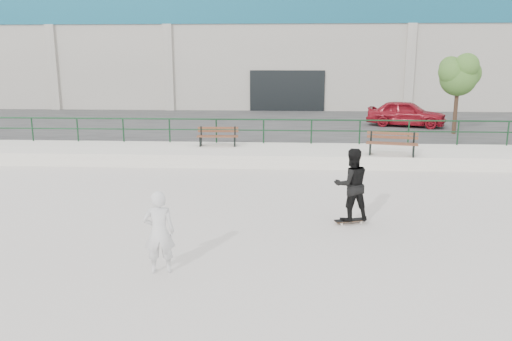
# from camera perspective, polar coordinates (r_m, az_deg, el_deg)

# --- Properties ---
(ground) EXTENTS (120.00, 120.00, 0.00)m
(ground) POSITION_cam_1_polar(r_m,az_deg,el_deg) (10.75, 3.69, -9.28)
(ground) COLOR beige
(ground) RESTS_ON ground
(ledge) EXTENTS (30.00, 3.00, 0.50)m
(ledge) POSITION_cam_1_polar(r_m,az_deg,el_deg) (19.83, 3.59, 1.77)
(ledge) COLOR silver
(ledge) RESTS_ON ground
(parking_strip) EXTENTS (60.00, 14.00, 0.50)m
(parking_strip) POSITION_cam_1_polar(r_m,az_deg,el_deg) (28.22, 3.55, 5.06)
(parking_strip) COLOR #313131
(parking_strip) RESTS_ON ground
(railing) EXTENTS (28.00, 0.06, 1.03)m
(railing) POSITION_cam_1_polar(r_m,az_deg,el_deg) (20.95, 3.62, 5.12)
(railing) COLOR #14391F
(railing) RESTS_ON ledge
(commercial_building) EXTENTS (44.20, 16.33, 8.00)m
(commercial_building) POSITION_cam_1_polar(r_m,az_deg,el_deg) (41.96, 3.60, 13.51)
(commercial_building) COLOR beige
(commercial_building) RESTS_ON ground
(bench_left) EXTENTS (1.69, 0.56, 0.77)m
(bench_left) POSITION_cam_1_polar(r_m,az_deg,el_deg) (20.48, -4.39, 3.90)
(bench_left) COLOR #532B1C
(bench_left) RESTS_ON ledge
(bench_right) EXTENTS (1.92, 0.91, 0.85)m
(bench_right) POSITION_cam_1_polar(r_m,az_deg,el_deg) (19.10, 15.27, 2.96)
(bench_right) COLOR #532B1C
(bench_right) RESTS_ON ledge
(tree) EXTENTS (2.10, 1.87, 3.74)m
(tree) POSITION_cam_1_polar(r_m,az_deg,el_deg) (25.31, 22.21, 10.21)
(tree) COLOR #462F23
(tree) RESTS_ON parking_strip
(red_car) EXTENTS (4.28, 2.81, 1.36)m
(red_car) POSITION_cam_1_polar(r_m,az_deg,el_deg) (27.40, 16.80, 6.27)
(red_car) COLOR maroon
(red_car) RESTS_ON parking_strip
(skateboard) EXTENTS (0.80, 0.43, 0.09)m
(skateboard) POSITION_cam_1_polar(r_m,az_deg,el_deg) (12.68, 10.68, -5.63)
(skateboard) COLOR black
(skateboard) RESTS_ON ground
(standing_skater) EXTENTS (1.01, 0.86, 1.80)m
(standing_skater) POSITION_cam_1_polar(r_m,az_deg,el_deg) (12.43, 10.86, -1.59)
(standing_skater) COLOR black
(standing_skater) RESTS_ON skateboard
(seated_skater) EXTENTS (0.65, 0.48, 1.62)m
(seated_skater) POSITION_cam_1_polar(r_m,az_deg,el_deg) (9.67, -11.01, -6.93)
(seated_skater) COLOR silver
(seated_skater) RESTS_ON ground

